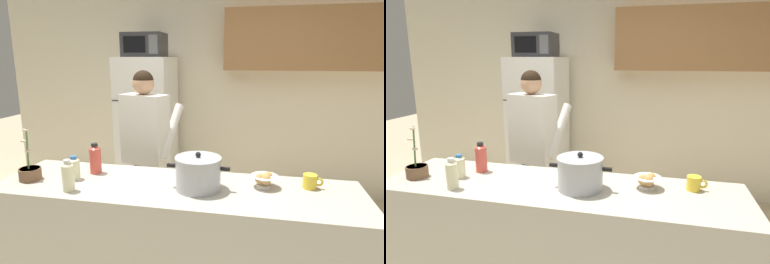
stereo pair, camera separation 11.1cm
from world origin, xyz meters
TOP-DOWN VIEW (x-y plane):
  - back_wall_unit at (0.26, 2.25)m, footprint 6.00×0.48m
  - kitchen_island at (0.00, 0.00)m, footprint 2.45×0.68m
  - refrigerator at (-0.84, 1.85)m, footprint 0.64×0.68m
  - microwave at (-0.84, 1.83)m, footprint 0.48×0.37m
  - person_near_pot at (-0.48, 0.77)m, footprint 0.59×0.52m
  - cooking_pot at (0.16, -0.02)m, footprint 0.41×0.30m
  - coffee_mug at (0.88, 0.14)m, footprint 0.13×0.09m
  - bread_bowl at (0.58, 0.10)m, footprint 0.18×0.18m
  - bottle_near_edge at (-0.65, -0.22)m, footprint 0.08×0.08m
  - bottle_mid_counter at (-0.73, -0.02)m, footprint 0.08×0.08m
  - bottle_far_corner at (-0.65, 0.13)m, footprint 0.09×0.09m
  - potted_orchid at (-1.03, -0.09)m, footprint 0.15×0.15m

SIDE VIEW (x-z plane):
  - kitchen_island at x=0.00m, z-range 0.00..0.92m
  - refrigerator at x=-0.84m, z-range 0.00..1.77m
  - coffee_mug at x=0.88m, z-range 0.92..1.02m
  - bread_bowl at x=0.58m, z-range 0.92..1.02m
  - potted_orchid at x=-1.03m, z-range 0.79..1.16m
  - bottle_mid_counter at x=-0.73m, z-range 0.92..1.09m
  - bottle_near_edge at x=-0.65m, z-range 0.92..1.13m
  - cooking_pot at x=0.16m, z-range 0.90..1.15m
  - bottle_far_corner at x=-0.65m, z-range 0.92..1.15m
  - person_near_pot at x=-0.48m, z-range 0.21..1.86m
  - back_wall_unit at x=0.26m, z-range 0.15..2.75m
  - microwave at x=-0.84m, z-range 1.77..2.05m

